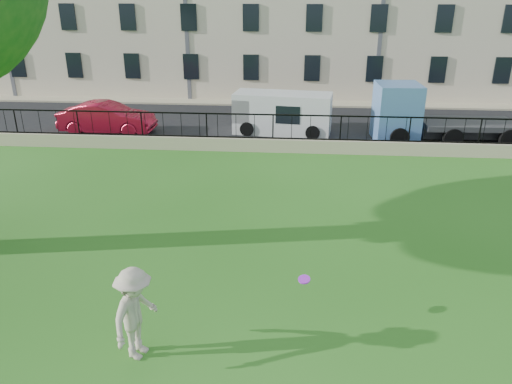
# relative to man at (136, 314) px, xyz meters

# --- Properties ---
(ground) EXTENTS (120.00, 120.00, 0.00)m
(ground) POSITION_rel_man_xyz_m (2.01, 1.79, -1.00)
(ground) COLOR #256317
(ground) RESTS_ON ground
(retaining_wall) EXTENTS (50.00, 0.40, 0.60)m
(retaining_wall) POSITION_rel_man_xyz_m (2.01, 13.79, -0.70)
(retaining_wall) COLOR tan
(retaining_wall) RESTS_ON ground
(iron_railing) EXTENTS (50.00, 0.05, 1.13)m
(iron_railing) POSITION_rel_man_xyz_m (2.01, 13.79, 0.16)
(iron_railing) COLOR black
(iron_railing) RESTS_ON retaining_wall
(street) EXTENTS (60.00, 9.00, 0.01)m
(street) POSITION_rel_man_xyz_m (2.01, 18.49, -0.99)
(street) COLOR black
(street) RESTS_ON ground
(sidewalk) EXTENTS (60.00, 1.40, 0.12)m
(sidewalk) POSITION_rel_man_xyz_m (2.01, 23.69, -0.94)
(sidewalk) COLOR tan
(sidewalk) RESTS_ON ground
(man) EXTENTS (1.07, 1.44, 1.99)m
(man) POSITION_rel_man_xyz_m (0.00, 0.00, 0.00)
(man) COLOR #B8AA95
(man) RESTS_ON ground
(frisbee) EXTENTS (0.33, 0.32, 0.12)m
(frisbee) POSITION_rel_man_xyz_m (3.31, 1.50, 0.01)
(frisbee) COLOR #A225D3
(red_sedan) EXTENTS (4.79, 1.75, 1.57)m
(red_sedan) POSITION_rel_man_xyz_m (-6.52, 16.19, -0.21)
(red_sedan) COLOR #B31630
(red_sedan) RESTS_ON street
(white_van) EXTENTS (5.05, 2.49, 2.04)m
(white_van) POSITION_rel_man_xyz_m (2.35, 16.99, 0.02)
(white_van) COLOR silver
(white_van) RESTS_ON street
(blue_truck) EXTENTS (6.61, 2.58, 2.74)m
(blue_truck) POSITION_rel_man_xyz_m (10.09, 16.19, 0.37)
(blue_truck) COLOR #507CBD
(blue_truck) RESTS_ON street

